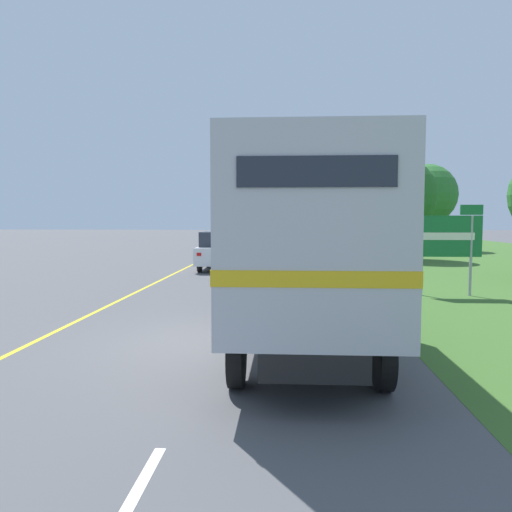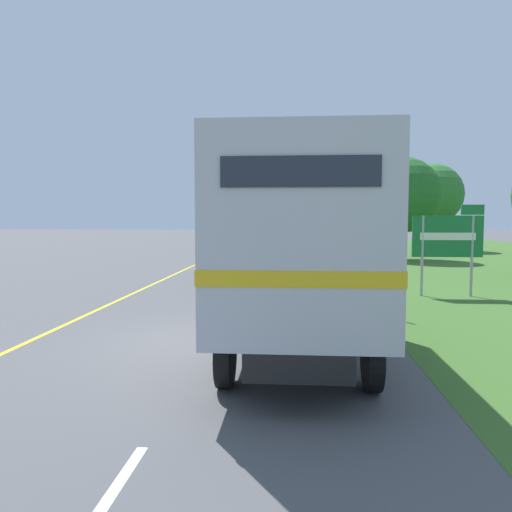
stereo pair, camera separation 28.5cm
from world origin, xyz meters
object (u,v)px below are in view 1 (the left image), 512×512
object	(u,v)px
lead_car_white	(219,250)
roadside_tree_far	(427,194)
lead_car_red_ahead	(295,237)
highway_sign	(448,238)
roadside_tree_mid	(398,195)
horse_trailer_truck	(304,243)
delineator_post	(398,299)

from	to	relation	value
lead_car_white	roadside_tree_far	xyz separation A→B (m)	(14.18, 16.21, 3.42)
lead_car_white	lead_car_red_ahead	world-z (taller)	lead_car_red_ahead
highway_sign	roadside_tree_mid	xyz separation A→B (m)	(1.54, 14.35, 2.02)
horse_trailer_truck	roadside_tree_far	distance (m)	32.42
horse_trailer_truck	roadside_tree_mid	bearing A→B (deg)	73.28
lead_car_red_ahead	delineator_post	distance (m)	27.73
horse_trailer_truck	delineator_post	size ratio (longest dim) A/B	8.38
horse_trailer_truck	roadside_tree_far	xyz separation A→B (m)	(10.57, 30.56, 2.34)
roadside_tree_mid	delineator_post	world-z (taller)	roadside_tree_mid
lead_car_white	roadside_tree_far	distance (m)	21.80
roadside_tree_mid	roadside_tree_far	distance (m)	10.40
horse_trailer_truck	highway_sign	size ratio (longest dim) A/B	2.74
highway_sign	roadside_tree_far	bearing A→B (deg)	76.36
lead_car_white	delineator_post	size ratio (longest dim) A/B	4.22
roadside_tree_far	delineator_post	world-z (taller)	roadside_tree_far
lead_car_red_ahead	roadside_tree_far	size ratio (longest dim) A/B	0.67
delineator_post	roadside_tree_mid	bearing A→B (deg)	77.85
horse_trailer_truck	roadside_tree_mid	world-z (taller)	roadside_tree_mid
roadside_tree_mid	roadside_tree_far	world-z (taller)	roadside_tree_far
lead_car_red_ahead	delineator_post	xyz separation A→B (m)	(2.07, -27.65, -0.52)
horse_trailer_truck	lead_car_red_ahead	size ratio (longest dim) A/B	1.76
lead_car_white	roadside_tree_far	size ratio (longest dim) A/B	0.60
lead_car_white	lead_car_red_ahead	bearing A→B (deg)	76.28
lead_car_red_ahead	roadside_tree_far	distance (m)	10.78
highway_sign	roadside_tree_far	world-z (taller)	roadside_tree_far
delineator_post	horse_trailer_truck	bearing A→B (deg)	-130.63
roadside_tree_mid	lead_car_white	bearing A→B (deg)	-145.90
lead_car_red_ahead	delineator_post	size ratio (longest dim) A/B	4.76
lead_car_white	roadside_tree_mid	xyz separation A→B (m)	(9.93, 6.72, 2.93)
horse_trailer_truck	delineator_post	world-z (taller)	horse_trailer_truck
horse_trailer_truck	delineator_post	xyz separation A→B (m)	(2.39, 2.79, -1.51)
horse_trailer_truck	roadside_tree_mid	distance (m)	22.08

